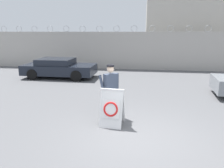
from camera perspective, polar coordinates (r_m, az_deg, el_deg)
ground_plane at (r=6.22m, az=6.70°, el=-13.86°), size 90.00×90.00×0.00m
perimeter_wall at (r=16.73m, az=7.91°, el=8.61°), size 36.00×0.30×3.26m
building_block at (r=22.36m, az=17.27°, el=12.86°), size 6.41×7.45×5.52m
barricade_sign at (r=6.73m, az=-0.02°, el=-6.16°), size 0.76×0.74×1.17m
security_guard at (r=7.24m, az=-0.41°, el=-1.15°), size 0.67×0.49×1.80m
parked_car_front_coupe at (r=14.10m, az=-13.68°, el=4.13°), size 4.43×2.07×1.19m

